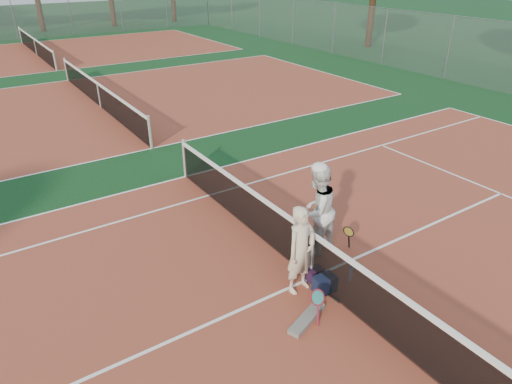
% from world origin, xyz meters
% --- Properties ---
extents(ground, '(130.00, 130.00, 0.00)m').
position_xyz_m(ground, '(0.00, 0.00, 0.00)').
color(ground, black).
rests_on(ground, ground).
extents(court_main, '(23.77, 10.97, 0.01)m').
position_xyz_m(court_main, '(0.00, 0.00, 0.00)').
color(court_main, brown).
rests_on(court_main, ground).
extents(court_far_a, '(23.77, 10.97, 0.01)m').
position_xyz_m(court_far_a, '(0.00, 13.50, 0.00)').
color(court_far_a, brown).
rests_on(court_far_a, ground).
extents(court_far_b, '(23.77, 10.97, 0.01)m').
position_xyz_m(court_far_b, '(0.00, 27.00, 0.00)').
color(court_far_b, brown).
rests_on(court_far_b, ground).
extents(net_main, '(0.10, 10.98, 1.02)m').
position_xyz_m(net_main, '(0.00, 0.00, 0.51)').
color(net_main, black).
rests_on(net_main, ground).
extents(net_far_a, '(0.10, 10.98, 1.02)m').
position_xyz_m(net_far_a, '(0.00, 13.50, 0.51)').
color(net_far_a, black).
rests_on(net_far_a, ground).
extents(net_far_b, '(0.10, 10.98, 1.02)m').
position_xyz_m(net_far_b, '(0.00, 27.00, 0.51)').
color(net_far_b, black).
rests_on(net_far_b, ground).
extents(fence_back, '(32.00, 0.06, 3.00)m').
position_xyz_m(fence_back, '(0.00, 34.00, 1.50)').
color(fence_back, slate).
rests_on(fence_back, ground).
extents(fence_right, '(0.06, 54.50, 3.00)m').
position_xyz_m(fence_right, '(16.00, 6.75, 1.50)').
color(fence_right, slate).
rests_on(fence_right, ground).
extents(player_a, '(0.67, 0.49, 1.71)m').
position_xyz_m(player_a, '(-0.37, -0.10, 0.86)').
color(player_a, beige).
rests_on(player_a, ground).
extents(player_b, '(1.06, 0.89, 1.95)m').
position_xyz_m(player_b, '(0.65, 0.69, 0.97)').
color(player_b, silver).
rests_on(player_b, ground).
extents(racket_red, '(0.38, 0.39, 0.55)m').
position_xyz_m(racket_red, '(-0.60, -0.87, 0.28)').
color(racket_red, maroon).
rests_on(racket_red, ground).
extents(racket_black_held, '(0.28, 0.32, 0.59)m').
position_xyz_m(racket_black_held, '(1.24, 0.32, 0.29)').
color(racket_black_held, black).
rests_on(racket_black_held, ground).
extents(racket_spare, '(0.32, 0.62, 0.03)m').
position_xyz_m(racket_spare, '(-0.06, -0.36, 0.01)').
color(racket_spare, black).
rests_on(racket_spare, ground).
extents(sports_bag_navy, '(0.42, 0.30, 0.32)m').
position_xyz_m(sports_bag_navy, '(-0.03, -0.42, 0.16)').
color(sports_bag_navy, black).
rests_on(sports_bag_navy, ground).
extents(sports_bag_purple, '(0.32, 0.23, 0.25)m').
position_xyz_m(sports_bag_purple, '(0.04, -0.05, 0.13)').
color(sports_bag_purple, black).
rests_on(sports_bag_purple, ground).
extents(net_cover_canvas, '(0.92, 0.52, 0.10)m').
position_xyz_m(net_cover_canvas, '(-0.79, -0.85, 0.05)').
color(net_cover_canvas, '#615C58').
rests_on(net_cover_canvas, ground).
extents(water_bottle, '(0.09, 0.09, 0.30)m').
position_xyz_m(water_bottle, '(0.58, -0.46, 0.15)').
color(water_bottle, '#C9E0FF').
rests_on(water_bottle, ground).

